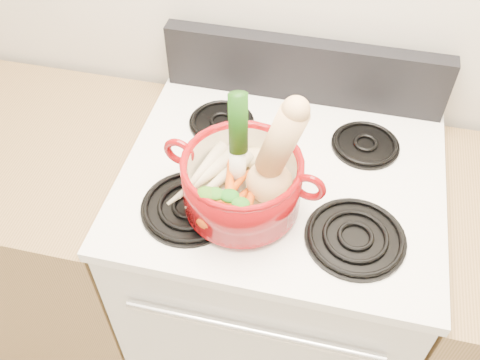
% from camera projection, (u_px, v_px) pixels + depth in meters
% --- Properties ---
extents(stove_body, '(0.76, 0.65, 0.92)m').
position_uv_depth(stove_body, '(273.00, 279.00, 1.67)').
color(stove_body, silver).
rests_on(stove_body, floor).
extents(cooktop, '(0.78, 0.67, 0.03)m').
position_uv_depth(cooktop, '(282.00, 177.00, 1.32)').
color(cooktop, white).
rests_on(cooktop, stove_body).
extents(control_backsplash, '(0.76, 0.05, 0.18)m').
position_uv_depth(control_backsplash, '(304.00, 70.00, 1.44)').
color(control_backsplash, black).
rests_on(control_backsplash, cooktop).
extents(oven_handle, '(0.60, 0.02, 0.02)m').
position_uv_depth(oven_handle, '(252.00, 330.00, 1.21)').
color(oven_handle, silver).
rests_on(oven_handle, stove_body).
extents(burner_front_left, '(0.22, 0.22, 0.02)m').
position_uv_depth(burner_front_left, '(189.00, 206.00, 1.23)').
color(burner_front_left, black).
rests_on(burner_front_left, cooktop).
extents(burner_front_right, '(0.22, 0.22, 0.02)m').
position_uv_depth(burner_front_right, '(355.00, 237.00, 1.17)').
color(burner_front_right, black).
rests_on(burner_front_right, cooktop).
extents(burner_back_left, '(0.17, 0.17, 0.02)m').
position_uv_depth(burner_back_left, '(222.00, 121.00, 1.42)').
color(burner_back_left, black).
rests_on(burner_back_left, cooktop).
extents(burner_back_right, '(0.17, 0.17, 0.02)m').
position_uv_depth(burner_back_right, '(366.00, 144.00, 1.36)').
color(burner_back_right, black).
rests_on(burner_back_right, cooktop).
extents(dutch_oven, '(0.30, 0.30, 0.13)m').
position_uv_depth(dutch_oven, '(242.00, 183.00, 1.18)').
color(dutch_oven, maroon).
rests_on(dutch_oven, burner_front_left).
extents(pot_handle_left, '(0.08, 0.03, 0.07)m').
position_uv_depth(pot_handle_left, '(179.00, 152.00, 1.18)').
color(pot_handle_left, maroon).
rests_on(pot_handle_left, dutch_oven).
extents(pot_handle_right, '(0.08, 0.03, 0.07)m').
position_uv_depth(pot_handle_right, '(309.00, 187.00, 1.11)').
color(pot_handle_right, maroon).
rests_on(pot_handle_right, dutch_oven).
extents(squash, '(0.19, 0.13, 0.28)m').
position_uv_depth(squash, '(271.00, 155.00, 1.10)').
color(squash, '#E3AC74').
rests_on(squash, dutch_oven).
extents(leek, '(0.06, 0.08, 0.27)m').
position_uv_depth(leek, '(237.00, 144.00, 1.12)').
color(leek, white).
rests_on(leek, dutch_oven).
extents(ginger, '(0.09, 0.08, 0.04)m').
position_uv_depth(ginger, '(257.00, 158.00, 1.25)').
color(ginger, '#CFB67F').
rests_on(ginger, dutch_oven).
extents(parsnip_0, '(0.14, 0.19, 0.05)m').
position_uv_depth(parsnip_0, '(218.00, 180.00, 1.20)').
color(parsnip_0, beige).
rests_on(parsnip_0, dutch_oven).
extents(parsnip_1, '(0.14, 0.17, 0.05)m').
position_uv_depth(parsnip_1, '(200.00, 179.00, 1.19)').
color(parsnip_1, beige).
rests_on(parsnip_1, dutch_oven).
extents(parsnip_2, '(0.07, 0.20, 0.06)m').
position_uv_depth(parsnip_2, '(232.00, 160.00, 1.22)').
color(parsnip_2, beige).
rests_on(parsnip_2, dutch_oven).
extents(parsnip_3, '(0.10, 0.17, 0.05)m').
position_uv_depth(parsnip_3, '(202.00, 170.00, 1.20)').
color(parsnip_3, beige).
rests_on(parsnip_3, dutch_oven).
extents(carrot_0, '(0.10, 0.15, 0.04)m').
position_uv_depth(carrot_0, '(240.00, 199.00, 1.17)').
color(carrot_0, '#DA530A').
rests_on(carrot_0, dutch_oven).
extents(carrot_1, '(0.07, 0.14, 0.04)m').
position_uv_depth(carrot_1, '(219.00, 203.00, 1.16)').
color(carrot_1, '#DB480A').
rests_on(carrot_1, dutch_oven).
extents(carrot_2, '(0.03, 0.16, 0.04)m').
position_uv_depth(carrot_2, '(250.00, 200.00, 1.15)').
color(carrot_2, '#C64309').
rests_on(carrot_2, dutch_oven).
extents(carrot_3, '(0.09, 0.15, 0.04)m').
position_uv_depth(carrot_3, '(229.00, 193.00, 1.16)').
color(carrot_3, '#BE5709').
rests_on(carrot_3, dutch_oven).
extents(carrot_4, '(0.07, 0.16, 0.05)m').
position_uv_depth(carrot_4, '(230.00, 186.00, 1.17)').
color(carrot_4, '#DF500B').
rests_on(carrot_4, dutch_oven).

